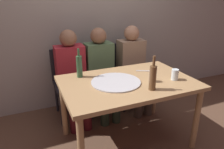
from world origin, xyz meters
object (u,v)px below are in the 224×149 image
pizza_tray (116,82)px  wine_bottle (79,66)px  tumbler_far (175,75)px  guest_in_sweater (72,73)px  dining_table (128,88)px  chair_left (70,78)px  guest_in_beanie (101,69)px  beer_bottle (153,77)px  tumbler_near (153,78)px  guest_by_wall (134,65)px  table_knife (146,71)px  chair_middle (98,74)px  chair_right (128,70)px

pizza_tray → wine_bottle: 0.43m
tumbler_far → guest_in_sweater: (-0.88, 0.85, -0.15)m
wine_bottle → tumbler_far: bearing=-27.6°
dining_table → chair_left: (-0.42, 0.84, -0.14)m
guest_in_beanie → beer_bottle: bearing=98.6°
tumbler_near → beer_bottle: bearing=-124.9°
chair_left → guest_by_wall: size_ratio=0.77×
chair_left → guest_by_wall: bearing=170.1°
dining_table → tumbler_far: bearing=-19.2°
pizza_tray → guest_in_sweater: 0.75m
guest_by_wall → pizza_tray: bearing=49.7°
pizza_tray → chair_left: size_ratio=0.56×
dining_table → pizza_tray: (-0.13, 0.01, 0.09)m
guest_by_wall → beer_bottle: bearing=70.8°
chair_left → guest_in_sweater: 0.20m
chair_left → guest_in_beanie: size_ratio=0.77×
dining_table → wine_bottle: wine_bottle is taller
table_knife → guest_in_sweater: size_ratio=0.19×
beer_bottle → tumbler_near: size_ratio=3.80×
chair_middle → guest_by_wall: 0.52m
chair_right → guest_in_beanie: bearing=17.5°
tumbler_far → chair_middle: size_ratio=0.13×
tumbler_near → table_knife: bearing=71.7°
pizza_tray → tumbler_near: bearing=-19.4°
pizza_tray → guest_in_sweater: guest_in_sweater is taller
chair_left → chair_middle: 0.39m
beer_bottle → wine_bottle: bearing=133.2°
pizza_tray → guest_in_beanie: (0.10, 0.68, -0.10)m
tumbler_far → tumbler_near: bearing=168.4°
dining_table → wine_bottle: (-0.42, 0.30, 0.21)m
table_knife → chair_right: 0.71m
tumbler_near → guest_by_wall: bearing=74.5°
wine_bottle → tumbler_far: wine_bottle is taller
pizza_tray → chair_left: chair_left is taller
chair_left → chair_right: size_ratio=1.00×
chair_middle → guest_in_beanie: guest_in_beanie is taller
wine_bottle → chair_middle: wine_bottle is taller
guest_by_wall → guest_in_beanie: bearing=0.0°
tumbler_far → chair_right: chair_right is taller
chair_right → beer_bottle: bearing=73.3°
beer_bottle → chair_middle: size_ratio=0.36×
tumbler_far → chair_right: bearing=90.7°
table_knife → guest_by_wall: guest_by_wall is taller
beer_bottle → chair_middle: 1.18m
tumbler_near → tumbler_far: bearing=-11.6°
wine_bottle → beer_bottle: beer_bottle is taller
guest_in_beanie → chair_middle: bearing=-90.0°
tumbler_far → guest_in_sweater: guest_in_sweater is taller
tumbler_far → chair_middle: bearing=116.1°
chair_left → guest_in_beanie: (0.39, -0.15, 0.13)m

